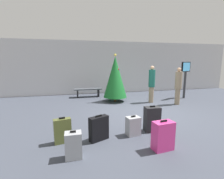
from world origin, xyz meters
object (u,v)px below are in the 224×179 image
object	(u,v)px
suitcase_1	(63,131)
suitcase_5	(133,126)
waiting_bench	(88,91)
suitcase_4	(99,128)
suitcase_0	(163,136)
suitcase_2	(152,119)
suitcase_3	(74,145)
traveller_1	(152,83)
flight_info_kiosk	(186,73)
traveller_0	(178,85)
holiday_tree	(115,77)

from	to	relation	value
suitcase_1	suitcase_5	xyz separation A→B (m)	(1.81, 0.01, -0.05)
waiting_bench	suitcase_4	world-z (taller)	suitcase_4
suitcase_0	suitcase_4	size ratio (longest dim) A/B	1.06
suitcase_2	suitcase_3	xyz separation A→B (m)	(-2.17, -0.85, -0.08)
traveller_1	suitcase_2	distance (m)	3.42
traveller_1	suitcase_0	bearing A→B (deg)	-113.32
flight_info_kiosk	suitcase_3	distance (m)	7.35
waiting_bench	traveller_1	distance (m)	3.51
suitcase_2	waiting_bench	bearing A→B (deg)	105.40
waiting_bench	suitcase_3	distance (m)	5.87
flight_info_kiosk	suitcase_2	distance (m)	5.16
suitcase_1	suitcase_5	size ratio (longest dim) A/B	1.19
suitcase_0	suitcase_3	world-z (taller)	suitcase_0
waiting_bench	traveller_0	distance (m)	4.67
suitcase_1	suitcase_3	bearing A→B (deg)	-70.38
holiday_tree	traveller_1	bearing A→B (deg)	-20.11
traveller_1	suitcase_4	bearing A→B (deg)	-133.39
traveller_1	suitcase_4	size ratio (longest dim) A/B	2.69
suitcase_4	suitcase_5	bearing A→B (deg)	4.39
suitcase_4	suitcase_5	distance (m)	0.94
flight_info_kiosk	waiting_bench	bearing A→B (deg)	163.62
suitcase_2	suitcase_4	distance (m)	1.57
traveller_1	suitcase_4	distance (m)	4.48
suitcase_1	suitcase_4	size ratio (longest dim) A/B	0.99
waiting_bench	traveller_1	xyz separation A→B (m)	(2.86, -1.94, 0.58)
holiday_tree	suitcase_1	bearing A→B (deg)	-121.23
suitcase_3	suitcase_1	bearing A→B (deg)	109.62
suitcase_5	waiting_bench	bearing A→B (deg)	98.40
traveller_0	suitcase_2	xyz separation A→B (m)	(-2.50, -2.40, -0.55)
suitcase_1	holiday_tree	bearing A→B (deg)	58.77
holiday_tree	suitcase_0	bearing A→B (deg)	-90.99
suitcase_4	suitcase_5	xyz separation A→B (m)	(0.94, 0.07, -0.06)
waiting_bench	traveller_0	world-z (taller)	traveller_0
holiday_tree	waiting_bench	size ratio (longest dim) A/B	1.52
flight_info_kiosk	waiting_bench	distance (m)	5.34
suitcase_3	waiting_bench	bearing A→B (deg)	82.12
traveller_1	suitcase_5	size ratio (longest dim) A/B	3.24
flight_info_kiosk	suitcase_1	world-z (taller)	flight_info_kiosk
suitcase_3	suitcase_5	size ratio (longest dim) A/B	1.09
traveller_0	holiday_tree	bearing A→B (deg)	155.24
traveller_1	suitcase_0	world-z (taller)	traveller_1
suitcase_0	suitcase_1	world-z (taller)	suitcase_0
suitcase_0	suitcase_3	bearing A→B (deg)	176.34
holiday_tree	suitcase_3	distance (m)	5.00
waiting_bench	suitcase_0	xyz separation A→B (m)	(1.14, -5.94, -0.03)
holiday_tree	suitcase_0	world-z (taller)	holiday_tree
holiday_tree	waiting_bench	bearing A→B (deg)	132.30
flight_info_kiosk	suitcase_1	size ratio (longest dim) A/B	3.01
waiting_bench	suitcase_2	bearing A→B (deg)	-74.60
holiday_tree	suitcase_1	xyz separation A→B (m)	(-2.28, -3.76, -0.91)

